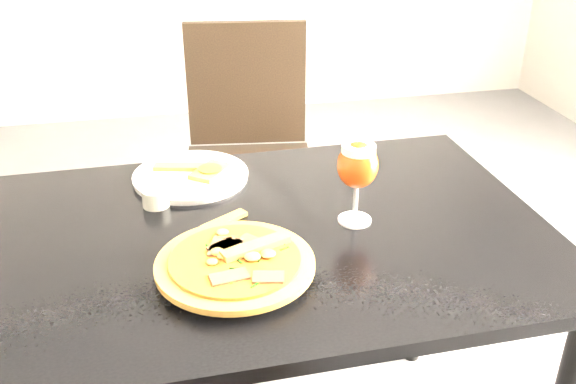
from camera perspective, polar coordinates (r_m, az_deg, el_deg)
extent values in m
cube|color=black|center=(1.35, -2.06, -3.98)|extent=(1.21, 0.82, 0.03)
cylinder|color=black|center=(1.86, -20.84, -10.20)|extent=(0.05, 0.05, 0.72)
cylinder|color=black|center=(1.98, 11.78, -6.30)|extent=(0.05, 0.05, 0.72)
cube|color=black|center=(2.22, -3.42, 1.51)|extent=(0.49, 0.49, 0.04)
cylinder|color=black|center=(2.19, -7.81, -6.50)|extent=(0.04, 0.04, 0.45)
cylinder|color=black|center=(2.20, 1.55, -6.16)|extent=(0.04, 0.04, 0.45)
cylinder|color=black|center=(2.49, -7.45, -1.93)|extent=(0.04, 0.04, 0.45)
cylinder|color=black|center=(2.50, 0.72, -1.63)|extent=(0.04, 0.04, 0.45)
cube|color=black|center=(2.30, -3.72, 9.55)|extent=(0.42, 0.09, 0.44)
cylinder|color=silver|center=(1.22, -4.68, -6.61)|extent=(0.36, 0.36, 0.01)
cylinder|color=brown|center=(1.21, -4.72, -6.39)|extent=(0.30, 0.30, 0.01)
cylinder|color=red|center=(1.20, -4.74, -6.01)|extent=(0.25, 0.25, 0.01)
cube|color=#472F1F|center=(1.20, -3.23, -5.63)|extent=(0.06, 0.03, 0.00)
cube|color=#472F1F|center=(1.24, -3.82, -4.51)|extent=(0.06, 0.07, 0.00)
cube|color=#472F1F|center=(1.25, -6.87, -4.37)|extent=(0.06, 0.07, 0.00)
cube|color=#472F1F|center=(1.20, -6.28, -5.96)|extent=(0.06, 0.03, 0.00)
cube|color=#472F1F|center=(1.16, -5.75, -7.17)|extent=(0.06, 0.07, 0.00)
cube|color=#472F1F|center=(1.15, -2.44, -7.33)|extent=(0.06, 0.07, 0.00)
ellipsoid|color=gold|center=(1.21, -3.94, -5.33)|extent=(0.03, 0.03, 0.01)
ellipsoid|color=gold|center=(1.26, -5.15, -3.85)|extent=(0.03, 0.03, 0.01)
ellipsoid|color=gold|center=(1.21, -5.69, -5.49)|extent=(0.03, 0.03, 0.01)
ellipsoid|color=gold|center=(1.16, -7.74, -6.98)|extent=(0.03, 0.03, 0.01)
ellipsoid|color=gold|center=(1.18, -4.64, -6.25)|extent=(0.03, 0.03, 0.01)
ellipsoid|color=gold|center=(1.17, -1.38, -6.37)|extent=(0.03, 0.03, 0.01)
cube|color=#16480C|center=(1.21, -4.57, -5.43)|extent=(0.01, 0.02, 0.00)
cube|color=#16480C|center=(1.24, -5.30, -4.67)|extent=(0.01, 0.02, 0.00)
cube|color=#16480C|center=(1.25, -7.22, -4.41)|extent=(0.01, 0.02, 0.00)
cube|color=#16480C|center=(1.21, -6.18, -5.59)|extent=(0.02, 0.01, 0.00)
cube|color=#16480C|center=(1.20, -7.82, -6.15)|extent=(0.02, 0.00, 0.00)
cube|color=#16480C|center=(1.19, -5.38, -6.10)|extent=(0.02, 0.01, 0.00)
cube|color=#16480C|center=(1.16, -5.84, -7.03)|extent=(0.01, 0.02, 0.00)
cube|color=#16480C|center=(1.13, -4.71, -8.07)|extent=(0.01, 0.02, 0.00)
cube|color=#16480C|center=(1.18, -4.01, -6.57)|extent=(0.01, 0.02, 0.00)
cube|color=#16480C|center=(1.17, -2.13, -6.72)|extent=(0.02, 0.02, 0.00)
cube|color=#16480C|center=(1.20, -3.98, -5.86)|extent=(0.02, 0.01, 0.00)
cube|color=#16480C|center=(1.21, -2.62, -5.31)|extent=(0.02, 0.01, 0.00)
cube|color=#16480C|center=(1.25, -2.33, -4.23)|extent=(0.02, 0.02, 0.00)
cube|color=brown|center=(1.22, -2.95, -4.83)|extent=(0.14, 0.08, 0.01)
cylinder|color=silver|center=(1.58, -8.63, 1.41)|extent=(0.35, 0.35, 0.01)
cube|color=brown|center=(1.60, -9.64, 2.21)|extent=(0.13, 0.06, 0.01)
cube|color=brown|center=(1.56, -6.93, 1.83)|extent=(0.11, 0.12, 0.01)
cylinder|color=red|center=(1.56, -6.94, 2.07)|extent=(0.06, 0.06, 0.00)
cube|color=brown|center=(1.38, -5.68, -2.54)|extent=(0.11, 0.08, 0.01)
cylinder|color=beige|center=(1.46, -11.68, -0.49)|extent=(0.06, 0.06, 0.04)
cylinder|color=gold|center=(1.45, -11.73, 0.00)|extent=(0.05, 0.05, 0.01)
cylinder|color=silver|center=(1.39, 5.94, -2.48)|extent=(0.07, 0.07, 0.01)
cylinder|color=silver|center=(1.37, 6.03, -0.97)|extent=(0.01, 0.01, 0.08)
ellipsoid|color=#8B310D|center=(1.33, 6.21, 2.39)|extent=(0.09, 0.09, 0.10)
cylinder|color=white|center=(1.31, 6.30, 3.87)|extent=(0.07, 0.07, 0.02)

